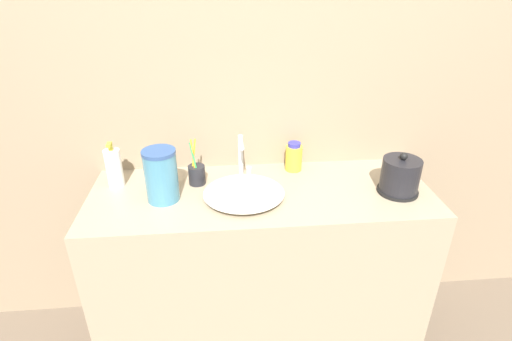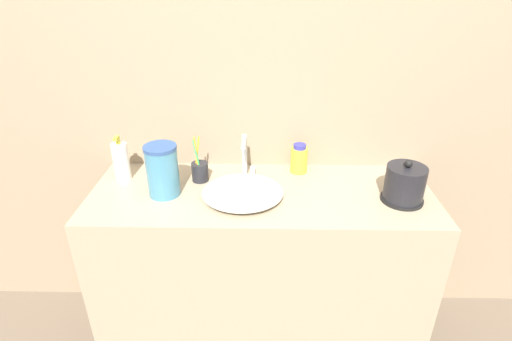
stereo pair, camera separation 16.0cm
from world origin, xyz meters
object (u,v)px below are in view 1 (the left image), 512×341
Objects in this scene: toothbrush_cup at (197,174)px; faucet at (242,155)px; water_pitcher at (161,175)px; lotion_bottle at (114,168)px; shampoo_bottle at (294,157)px; electric_kettle at (400,177)px.

faucet is at bearing 11.08° from toothbrush_cup.
faucet is at bearing 25.73° from water_pitcher.
toothbrush_cup is 1.03× the size of lotion_bottle.
water_pitcher is (-0.32, -0.16, 0.00)m from faucet.
faucet is 0.94× the size of toothbrush_cup.
water_pitcher is (-0.56, -0.21, 0.04)m from shampoo_bottle.
toothbrush_cup reaches higher than lotion_bottle.
shampoo_bottle is at bearing 20.49° from water_pitcher.
faucet reaches higher than electric_kettle.
lotion_bottle is 1.51× the size of shampoo_bottle.
lotion_bottle is (-1.16, 0.16, 0.02)m from electric_kettle.
electric_kettle is at bearing -16.79° from faucet.
water_pitcher reaches higher than lotion_bottle.
faucet is 0.25m from shampoo_bottle.
water_pitcher is at bearing 178.00° from electric_kettle.
faucet is 0.21m from toothbrush_cup.
lotion_bottle is (-0.53, -0.03, -0.02)m from faucet.
water_pitcher is at bearing -137.34° from toothbrush_cup.
faucet is 0.96× the size of lotion_bottle.
water_pitcher is at bearing -31.39° from lotion_bottle.
water_pitcher reaches higher than toothbrush_cup.
electric_kettle is at bearing -2.00° from water_pitcher.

